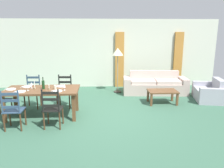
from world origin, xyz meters
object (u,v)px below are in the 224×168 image
dining_chair_far_left (33,92)px  wine_glass_near_left (28,86)px  coffee_cup_primary (55,87)px  dining_table (42,92)px  standing_lamp (118,54)px  dining_chair_far_right (65,91)px  wine_glass_far_left (31,84)px  dining_chair_near_right (52,108)px  wine_bottle (43,85)px  couch (155,85)px  dining_chair_near_left (13,110)px  coffee_table (162,92)px  armchair_upholstered (210,93)px  wine_glass_near_right (64,86)px

dining_chair_far_left → wine_glass_near_left: 1.00m
wine_glass_near_left → coffee_cup_primary: bearing=13.8°
dining_table → standing_lamp: (2.17, 2.28, 0.75)m
dining_chair_far_right → wine_glass_far_left: size_ratio=5.96×
dining_chair_near_right → wine_bottle: bearing=115.7°
wine_glass_far_left → couch: bearing=27.2°
dining_table → dining_chair_near_left: size_ratio=1.98×
dining_chair_far_right → couch: 3.35m
wine_bottle → couch: wine_bottle is taller
dining_chair_near_left → wine_bottle: size_ratio=3.04×
dining_table → dining_chair_near_right: (0.41, -0.74, -0.19)m
dining_chair_near_right → coffee_table: 3.46m
couch → armchair_upholstered: size_ratio=1.80×
wine_bottle → dining_chair_far_left: bearing=124.3°
dining_chair_near_left → dining_chair_far_right: bearing=59.1°
standing_lamp → wine_glass_far_left: bearing=-139.0°
dining_chair_near_left → coffee_cup_primary: 1.18m
wine_bottle → wine_glass_near_right: 0.59m
dining_table → wine_glass_far_left: wine_glass_far_left is taller
dining_chair_near_right → coffee_cup_primary: bearing=94.9°
dining_chair_near_right → wine_bottle: 0.92m
coffee_table → dining_chair_near_right: bearing=-152.1°
wine_glass_far_left → dining_chair_near_right: bearing=-51.2°
dining_chair_far_right → wine_glass_near_right: 1.00m
dining_chair_far_right → wine_glass_near_left: size_ratio=5.96×
wine_glass_near_right → couch: 3.73m
coffee_table → standing_lamp: (-1.29, 1.40, 1.06)m
wine_glass_near_right → wine_glass_far_left: 0.95m
dining_chair_far_left → coffee_cup_primary: 1.16m
standing_lamp → dining_chair_near_left: bearing=-130.7°
wine_glass_far_left → dining_chair_far_left: bearing=105.6°
armchair_upholstered → coffee_cup_primary: bearing=-167.2°
coffee_table → dining_chair_near_left: bearing=-157.1°
dining_table → armchair_upholstered: dining_table is taller
dining_chair_near_right → dining_chair_far_left: bearing=120.2°
dining_chair_near_right → armchair_upholstered: 5.09m
dining_chair_near_right → armchair_upholstered: (4.73, 1.86, -0.23)m
dining_table → wine_glass_near_right: wine_glass_near_right is taller
wine_glass_near_right → dining_chair_near_left: bearing=-149.6°
wine_glass_far_left → standing_lamp: bearing=41.0°
dining_chair_far_right → wine_glass_near_right: bearing=-80.8°
armchair_upholstered → wine_glass_near_right: bearing=-164.3°
armchair_upholstered → standing_lamp: 3.39m
wine_bottle → couch: (3.48, 2.08, -0.58)m
wine_glass_near_right → coffee_cup_primary: size_ratio=1.79×
wine_glass_near_right → dining_chair_far_right: bearing=99.2°
dining_chair_far_right → standing_lamp: bearing=41.6°
dining_chair_near_right → armchair_upholstered: size_ratio=0.74×
dining_chair_far_left → coffee_table: dining_chair_far_left is taller
coffee_table → wine_glass_far_left: bearing=-168.8°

